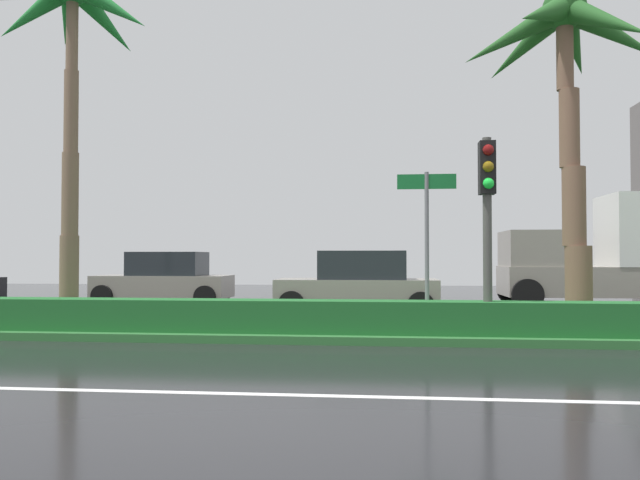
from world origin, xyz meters
name	(u,v)px	position (x,y,z in m)	size (l,w,h in m)	color
ground_plane	(337,329)	(0.00, 9.00, -0.05)	(90.00, 42.00, 0.10)	black
near_lane_divider_stripe	(289,395)	(0.00, 2.00, 0.00)	(81.00, 0.14, 0.01)	white
median_strip	(334,328)	(0.00, 8.00, 0.07)	(85.50, 4.00, 0.15)	#2D6B33
median_hedge	(327,317)	(0.00, 6.60, 0.45)	(76.50, 0.70, 0.60)	#1E6028
palm_tree_mid_left	(72,32)	(-6.08, 8.61, 6.72)	(3.81, 3.76, 8.12)	brown
palm_tree_centre_left	(565,63)	(4.82, 8.55, 5.63)	(4.40, 4.19, 7.08)	brown
traffic_signal_median_right	(487,199)	(2.91, 6.57, 2.61)	(0.28, 0.43, 3.56)	#4C4C47
street_name_sign	(427,229)	(1.85, 6.93, 2.08)	(1.10, 0.08, 3.00)	slate
car_in_traffic_second	(165,280)	(-6.07, 14.81, 0.83)	(4.30, 2.02, 1.72)	gray
car_in_traffic_third	(359,284)	(0.35, 11.99, 0.83)	(4.30, 2.02, 1.72)	gray
box_truck_lead	(612,257)	(7.96, 15.14, 1.55)	(6.40, 2.64, 3.46)	gray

